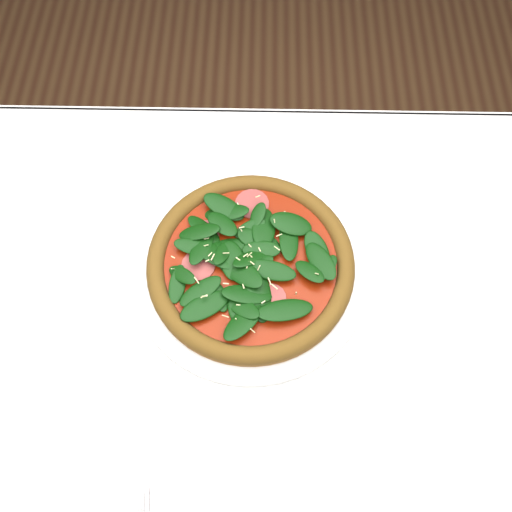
{
  "coord_description": "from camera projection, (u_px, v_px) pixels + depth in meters",
  "views": [
    {
      "loc": [
        0.02,
        -0.31,
        1.57
      ],
      "look_at": [
        0.02,
        0.09,
        0.77
      ],
      "focal_mm": 40.0,
      "sensor_mm": 36.0,
      "label": 1
    }
  ],
  "objects": [
    {
      "name": "dining_table",
      "position": [
        245.0,
        336.0,
        0.96
      ],
      "size": [
        1.21,
        0.81,
        0.75
      ],
      "color": "silver",
      "rests_on": "ground"
    },
    {
      "name": "plate",
      "position": [
        251.0,
        268.0,
        0.89
      ],
      "size": [
        0.37,
        0.37,
        0.02
      ],
      "color": "silver",
      "rests_on": "dining_table"
    },
    {
      "name": "ground",
      "position": [
        249.0,
        413.0,
        1.54
      ],
      "size": [
        6.0,
        6.0,
        0.0
      ],
      "primitive_type": "plane",
      "color": "brown",
      "rests_on": "ground"
    },
    {
      "name": "pizza",
      "position": [
        251.0,
        262.0,
        0.87
      ],
      "size": [
        0.34,
        0.34,
        0.04
      ],
      "rotation": [
        0.0,
        0.0,
        -0.06
      ],
      "color": "#996025",
      "rests_on": "plate"
    }
  ]
}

